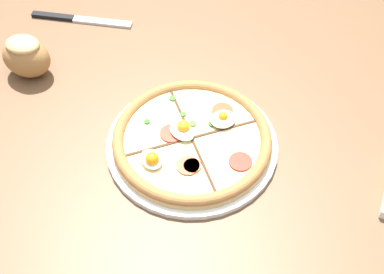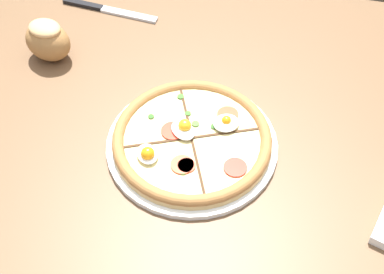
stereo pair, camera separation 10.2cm
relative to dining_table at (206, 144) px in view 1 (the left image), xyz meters
The scene contains 4 objects.
dining_table is the anchor object (origin of this frame).
pizza 0.14m from the dining_table, 107.74° to the right, with size 0.33×0.33×0.06m.
bread_piece_mid 0.43m from the dining_table, 165.39° to the left, with size 0.12×0.10×0.09m.
knife_main 0.45m from the dining_table, 138.12° to the left, with size 0.25×0.04×0.01m.
Camera 1 is at (0.02, -0.73, 1.59)m, focal length 50.00 mm.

